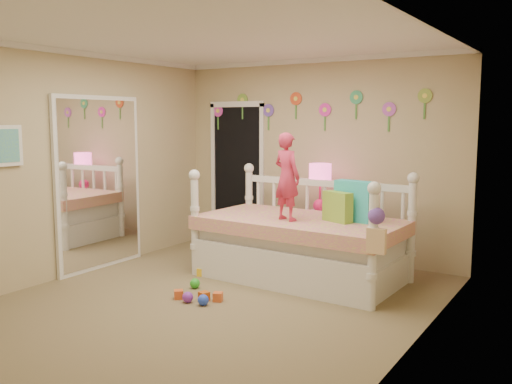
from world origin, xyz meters
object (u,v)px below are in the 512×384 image
Objects in this scene: daybed at (300,224)px; child at (287,177)px; table_lamp at (320,180)px; nightstand at (319,238)px.

child is (-0.07, -0.20, 0.56)m from daybed.
daybed is at bearing -81.68° from table_lamp.
child is 1.59× the size of table_lamp.
table_lamp is at bearing -70.42° from child.
nightstand is 0.74m from table_lamp.
daybed is at bearing -90.99° from child.
child is at bearing -106.01° from daybed.
child is at bearing -78.91° from nightstand.
nightstand is (-0.11, 0.72, -0.30)m from daybed.
child reaches higher than daybed.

